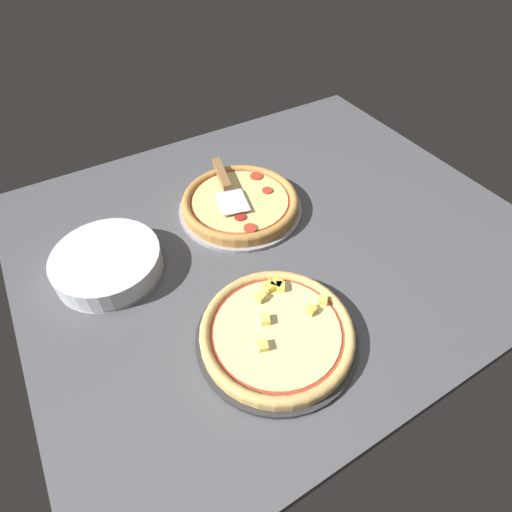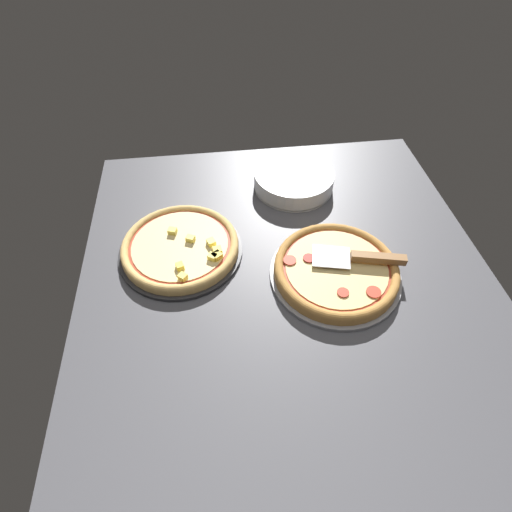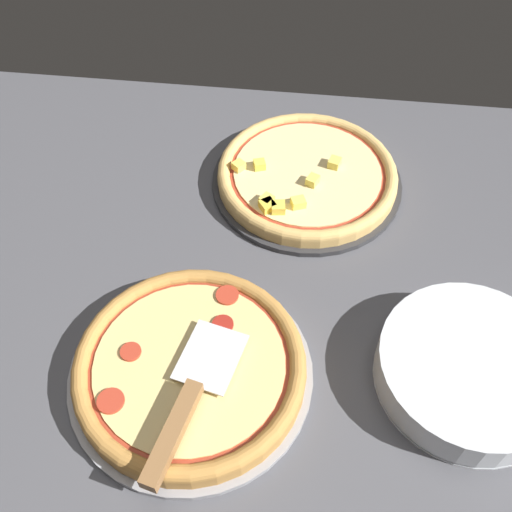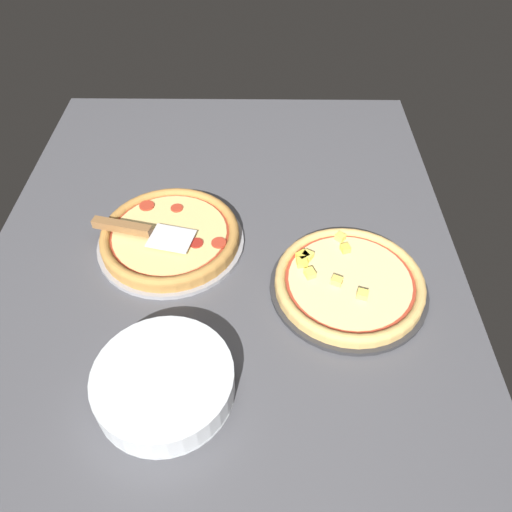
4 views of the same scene
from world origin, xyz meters
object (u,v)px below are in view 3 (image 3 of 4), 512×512
object	(u,v)px
pizza_front	(190,366)
serving_spatula	(182,415)
pizza_back	(307,174)
plate_stack	(469,370)

from	to	relation	value
pizza_front	serving_spatula	bearing A→B (deg)	-84.98
pizza_back	plate_stack	world-z (taller)	plate_stack
pizza_back	serving_spatula	distance (cm)	48.55
pizza_front	plate_stack	bearing A→B (deg)	5.80
serving_spatula	plate_stack	distance (cm)	38.29
plate_stack	pizza_back	bearing A→B (deg)	124.24
serving_spatula	plate_stack	xyz separation A→B (cm)	(36.39, 11.71, -2.30)
pizza_front	pizza_back	world-z (taller)	pizza_back
serving_spatula	pizza_back	bearing A→B (deg)	75.08
pizza_back	plate_stack	distance (cm)	42.49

